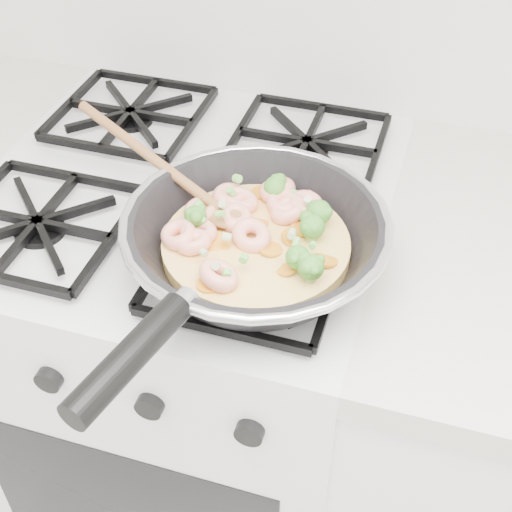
% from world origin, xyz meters
% --- Properties ---
extents(stove, '(0.60, 0.60, 0.92)m').
position_xyz_m(stove, '(0.00, 1.70, 0.46)').
color(stove, white).
rests_on(stove, ground).
extents(skillet, '(0.47, 0.49, 0.09)m').
position_xyz_m(skillet, '(0.15, 1.56, 0.96)').
color(skillet, black).
rests_on(skillet, stove).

